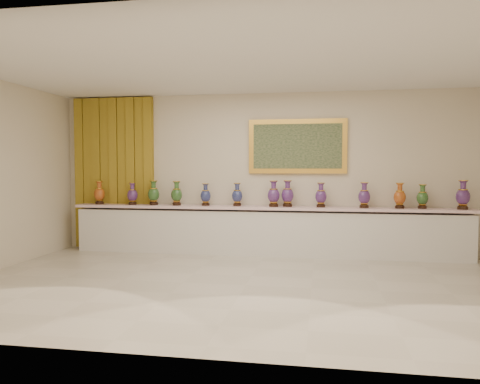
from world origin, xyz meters
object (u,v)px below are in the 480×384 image
object	(u,v)px
vase_1	(132,195)
vase_2	(154,194)
counter	(265,231)
vase_0	(99,194)

from	to	relation	value
vase_1	vase_2	xyz separation A→B (m)	(0.42, 0.01, 0.02)
vase_1	vase_2	world-z (taller)	vase_2
counter	vase_0	bearing A→B (deg)	-179.57
counter	vase_0	xyz separation A→B (m)	(-3.25, -0.02, 0.67)
vase_1	vase_0	bearing A→B (deg)	177.92
vase_0	vase_2	bearing A→B (deg)	-0.95
counter	vase_0	world-z (taller)	vase_0
vase_0	vase_2	distance (m)	1.12
counter	vase_2	distance (m)	2.24
vase_0	vase_1	size ratio (longest dim) A/B	1.07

